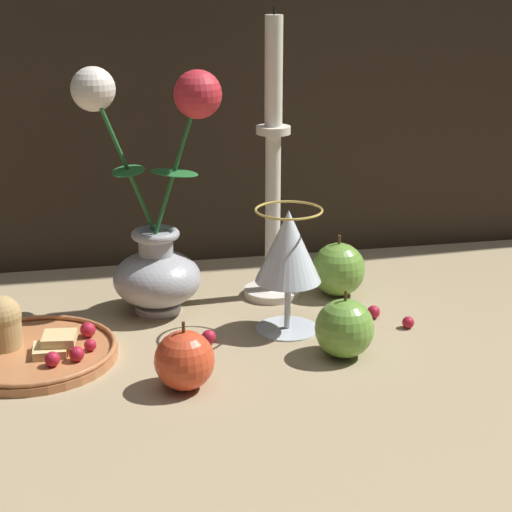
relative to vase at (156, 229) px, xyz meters
The scene contains 12 objects.
ground_plane 0.19m from the vase, 62.65° to the right, with size 2.40×2.40×0.00m, color #9E8966.
vase is the anchor object (origin of this frame).
plate_with_pastries 0.22m from the vase, 144.76° to the right, with size 0.19×0.19×0.07m.
wine_glass 0.18m from the vase, 31.71° to the right, with size 0.08×0.08×0.16m.
candlestick 0.17m from the vase, ahead, with size 0.08×0.08×0.38m.
apple_beside_vase 0.26m from the vase, ahead, with size 0.07×0.07×0.09m.
apple_near_glass 0.28m from the vase, 42.48° to the right, with size 0.07×0.07×0.08m.
apple_at_table_edge 0.24m from the vase, 88.22° to the right, with size 0.07×0.07×0.08m.
berry_near_plate 0.16m from the vase, 67.35° to the right, with size 0.02×0.02×0.02m, color #AD192D.
berry_front_center 0.30m from the vase, 16.76° to the right, with size 0.02×0.02×0.02m, color #AD192D.
berry_by_glass_stem 0.34m from the vase, 21.74° to the right, with size 0.02×0.02×0.02m, color #AD192D.
berry_under_candlestick 0.17m from the vase, 90.11° to the right, with size 0.02×0.02×0.02m, color #AD192D.
Camera 1 is at (-0.15, -0.92, 0.43)m, focal length 60.00 mm.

